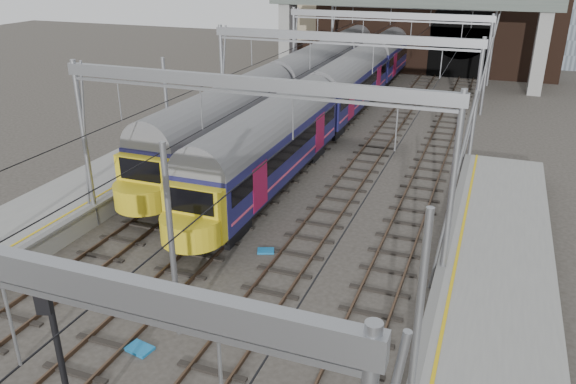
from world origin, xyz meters
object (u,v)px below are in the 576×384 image
at_px(train_second, 312,75).
at_px(signal_near_centre, 55,343).
at_px(train_main, 372,66).
at_px(relay_cabinet, 41,288).

relative_size(train_second, signal_near_centre, 10.10).
relative_size(train_main, signal_near_centre, 13.26).
bearing_deg(train_second, train_main, 55.20).
bearing_deg(signal_near_centre, train_second, 81.82).
bearing_deg(train_main, train_second, -124.80).
distance_m(train_main, train_second, 7.01).
bearing_deg(train_main, signal_near_centre, -87.76).
height_order(train_main, relay_cabinet, train_main).
relative_size(train_second, relay_cabinet, 49.97).
relative_size(signal_near_centre, relay_cabinet, 4.95).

